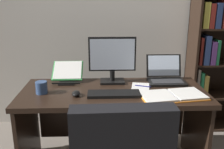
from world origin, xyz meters
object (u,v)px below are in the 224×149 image
(computer_mouse, at_px, (76,94))
(open_binder, at_px, (173,95))
(reading_stand_with_book, at_px, (68,73))
(laptop, at_px, (166,76))
(coffee_mug, at_px, (41,87))
(monitor, at_px, (112,60))
(keyboard, at_px, (114,94))
(notepad, at_px, (140,87))
(pen, at_px, (143,86))
(bookshelf, at_px, (218,44))
(desk, at_px, (112,109))

(computer_mouse, relative_size, open_binder, 0.19)
(open_binder, bearing_deg, reading_stand_with_book, 144.44)
(laptop, xyz_separation_m, coffee_mug, (-1.08, -0.27, -0.00))
(monitor, relative_size, laptop, 1.29)
(monitor, distance_m, reading_stand_with_book, 0.44)
(keyboard, relative_size, reading_stand_with_book, 1.50)
(laptop, xyz_separation_m, reading_stand_with_book, (-0.91, 0.06, 0.03))
(keyboard, height_order, notepad, keyboard)
(computer_mouse, relative_size, pen, 0.74)
(reading_stand_with_book, relative_size, pen, 2.00)
(bookshelf, relative_size, reading_stand_with_book, 7.05)
(reading_stand_with_book, bearing_deg, laptop, -3.51)
(monitor, xyz_separation_m, keyboard, (0.00, -0.33, -0.19))
(bookshelf, distance_m, notepad, 1.21)
(reading_stand_with_book, distance_m, open_binder, 0.99)
(monitor, distance_m, keyboard, 0.38)
(reading_stand_with_book, bearing_deg, monitor, -8.39)
(bookshelf, height_order, coffee_mug, bookshelf)
(reading_stand_with_book, relative_size, notepad, 1.33)
(bookshelf, xyz_separation_m, reading_stand_with_book, (-1.61, -0.47, -0.18))
(desk, relative_size, notepad, 7.42)
(desk, bearing_deg, bookshelf, 29.39)
(bookshelf, relative_size, coffee_mug, 19.74)
(laptop, height_order, open_binder, laptop)
(keyboard, relative_size, pen, 3.00)
(bookshelf, distance_m, monitor, 1.32)
(notepad, xyz_separation_m, coffee_mug, (-0.83, -0.10, 0.04))
(bookshelf, xyz_separation_m, computer_mouse, (-1.50, -0.87, -0.24))
(laptop, distance_m, open_binder, 0.39)
(laptop, distance_m, computer_mouse, 0.87)
(desk, bearing_deg, pen, -3.20)
(laptop, height_order, keyboard, laptop)
(laptop, xyz_separation_m, computer_mouse, (-0.80, -0.34, -0.03))
(notepad, bearing_deg, open_binder, -45.07)
(coffee_mug, bearing_deg, monitor, 24.12)
(open_binder, bearing_deg, keyboard, 165.04)
(notepad, bearing_deg, laptop, 32.35)
(desk, relative_size, computer_mouse, 14.99)
(reading_stand_with_book, relative_size, open_binder, 0.51)
(keyboard, distance_m, pen, 0.31)
(monitor, xyz_separation_m, reading_stand_with_book, (-0.41, 0.06, -0.13))
(coffee_mug, bearing_deg, pen, 7.03)
(monitor, relative_size, computer_mouse, 4.10)
(desk, bearing_deg, monitor, 89.49)
(reading_stand_with_book, xyz_separation_m, notepad, (0.66, -0.22, -0.08))
(monitor, xyz_separation_m, computer_mouse, (-0.30, -0.33, -0.19))
(coffee_mug, bearing_deg, computer_mouse, -13.66)
(reading_stand_with_book, bearing_deg, keyboard, -43.51)
(laptop, distance_m, coffee_mug, 1.12)
(open_binder, height_order, notepad, open_binder)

